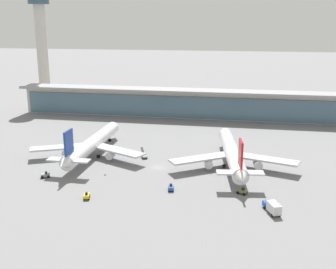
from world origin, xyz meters
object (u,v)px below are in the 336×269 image
Objects in this scene: service_truck_under_wing_grey at (144,155)px; safety_cone_alpha at (105,174)px; service_truck_near_nose_grey at (45,175)px; service_truck_by_tail_olive at (242,191)px; service_truck_at_far_stand_yellow at (87,196)px; service_truck_on_taxiway_blue at (273,207)px; airliner_centre_stand at (232,153)px; control_tower at (41,40)px; service_truck_mid_apron_blue at (171,188)px; airliner_left_stand at (92,144)px.

service_truck_under_wing_grey is 9.63× the size of safety_cone_alpha.
service_truck_near_nose_grey is 63.16m from service_truck_by_tail_olive.
service_truck_on_taxiway_blue is at bearing 0.35° from service_truck_at_far_stand_yellow.
airliner_centre_stand reaches higher than service_truck_under_wing_grey.
airliner_centre_stand is 63.28m from service_truck_near_nose_grey.
airliner_centre_stand is 82.18× the size of safety_cone_alpha.
service_truck_under_wing_grey is 126.69m from control_tower.
service_truck_mid_apron_blue reaches higher than safety_cone_alpha.
airliner_centre_stand reaches higher than service_truck_mid_apron_blue.
airliner_centre_stand is at bearing -38.67° from control_tower.
airliner_centre_stand is at bearing 99.38° from service_truck_by_tail_olive.
service_truck_under_wing_grey is (26.41, 26.39, -0.07)m from service_truck_near_nose_grey.
service_truck_by_tail_olive is (63.14, -1.86, 0.00)m from service_truck_near_nose_grey.
service_truck_by_tail_olive is at bearing -24.73° from airliner_left_stand.
service_truck_under_wing_grey reaches higher than service_truck_mid_apron_blue.
service_truck_mid_apron_blue is at bearing 24.67° from service_truck_at_far_stand_yellow.
service_truck_near_nose_grey and service_truck_at_far_stand_yellow have the same top height.
service_truck_under_wing_grey reaches higher than service_truck_by_tail_olive.
service_truck_under_wing_grey is 40.45m from service_truck_at_far_stand_yellow.
service_truck_under_wing_grey is 0.09× the size of control_tower.
service_truck_on_taxiway_blue is at bearing -45.02° from control_tower.
service_truck_by_tail_olive reaches higher than safety_cone_alpha.
service_truck_mid_apron_blue is 25.17m from safety_cone_alpha.
service_truck_by_tail_olive is 0.05× the size of control_tower.
service_truck_mid_apron_blue is at bearing -4.13° from service_truck_near_nose_grey.
service_truck_near_nose_grey is at bearing -106.74° from airliner_left_stand.
service_truck_mid_apron_blue is (34.87, -26.94, -3.96)m from airliner_left_stand.
safety_cone_alpha is (-1.01, 18.97, -0.56)m from service_truck_at_far_stand_yellow.
service_truck_on_taxiway_blue is (44.80, -39.52, 0.88)m from service_truck_under_wing_grey.
airliner_left_stand reaches higher than service_truck_at_far_stand_yellow.
service_truck_by_tail_olive is (3.95, -23.92, -3.96)m from airliner_centre_stand.
service_truck_under_wing_grey is at bearing 142.43° from service_truck_by_tail_olive.
service_truck_near_nose_grey is 0.44× the size of service_truck_on_taxiway_blue.
airliner_centre_stand is at bearing -2.04° from airliner_left_stand.
service_truck_mid_apron_blue is 30.86m from service_truck_on_taxiway_blue.
service_truck_mid_apron_blue is 157.90m from control_tower.
airliner_centre_stand is 7.54× the size of service_truck_on_taxiway_blue.
service_truck_near_nose_grey and service_truck_mid_apron_blue have the same top height.
control_tower is (-127.55, 127.63, 37.07)m from service_truck_on_taxiway_blue.
service_truck_on_taxiway_blue is 51.81m from service_truck_at_far_stand_yellow.
control_tower is at bearing 129.93° from service_truck_mid_apron_blue.
airliner_centre_stand is at bearing 20.44° from service_truck_near_nose_grey.
airliner_left_stand reaches higher than service_truck_on_taxiway_blue.
airliner_left_stand is 39.50m from service_truck_at_far_stand_yellow.
airliner_centre_stand is at bearing 55.69° from service_truck_mid_apron_blue.
service_truck_near_nose_grey is at bearing 145.29° from service_truck_at_far_stand_yellow.
safety_cone_alpha is (-40.78, -16.53, -4.51)m from airliner_centre_stand.
service_truck_by_tail_olive is at bearing 14.83° from service_truck_at_far_stand_yellow.
airliner_centre_stand is 44.24m from safety_cone_alpha.
service_truck_near_nose_grey is 72.42m from service_truck_on_taxiway_blue.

